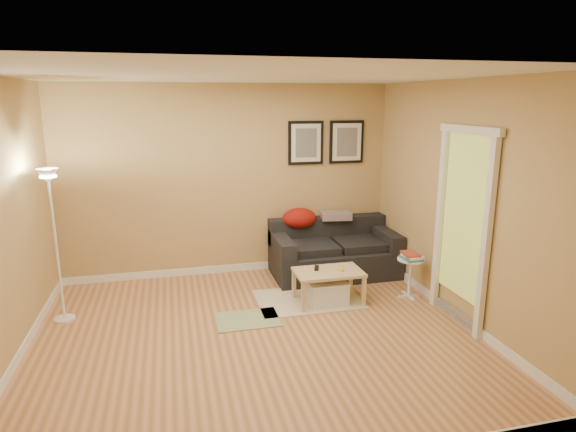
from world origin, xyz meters
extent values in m
plane|color=tan|center=(0.00, 0.00, 0.00)|extent=(4.50, 4.50, 0.00)
plane|color=white|center=(0.00, 0.00, 2.60)|extent=(4.50, 4.50, 0.00)
plane|color=tan|center=(0.00, 2.00, 1.30)|extent=(4.50, 0.00, 4.50)
plane|color=tan|center=(0.00, -2.00, 1.30)|extent=(4.50, 0.00, 4.50)
plane|color=tan|center=(2.25, 0.00, 1.30)|extent=(0.00, 4.00, 4.00)
cube|color=white|center=(0.00, 1.99, 0.05)|extent=(4.50, 0.02, 0.10)
cube|color=white|center=(-2.24, 0.00, 0.05)|extent=(0.02, 4.00, 0.10)
cube|color=white|center=(2.24, 0.00, 0.05)|extent=(0.02, 4.00, 0.10)
cube|color=beige|center=(0.78, 0.77, 0.01)|extent=(1.25, 0.85, 0.01)
cube|color=#668C4C|center=(-0.03, 0.39, 0.01)|extent=(0.70, 0.50, 0.01)
cube|color=black|center=(0.88, 0.75, 0.41)|extent=(0.10, 0.17, 0.02)
cylinder|color=yellow|center=(1.14, 0.60, 0.42)|extent=(0.07, 0.07, 0.03)
camera|label=1|loc=(-0.77, -4.51, 2.39)|focal=30.11mm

